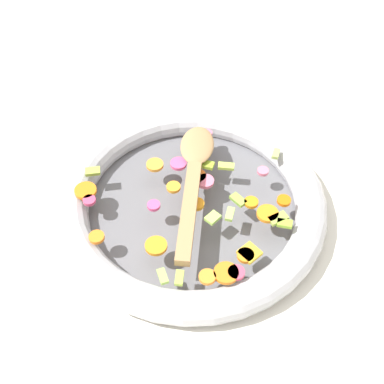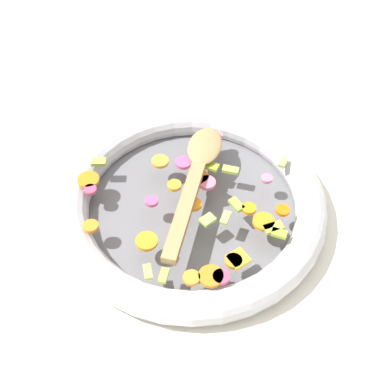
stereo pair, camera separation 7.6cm
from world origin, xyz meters
The scene contains 4 objects.
ground_plane centered at (0.00, 0.00, 0.00)m, with size 4.00×4.00×0.00m, color silver.
skillet centered at (0.00, 0.00, 0.02)m, with size 0.43×0.43×0.05m.
chopped_vegetables centered at (-0.02, 0.03, 0.05)m, with size 0.35×0.32×0.01m.
wooden_spoon centered at (0.00, -0.03, 0.06)m, with size 0.08×0.28×0.01m.
Camera 1 is at (-0.14, 0.53, 0.69)m, focal length 50.00 mm.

